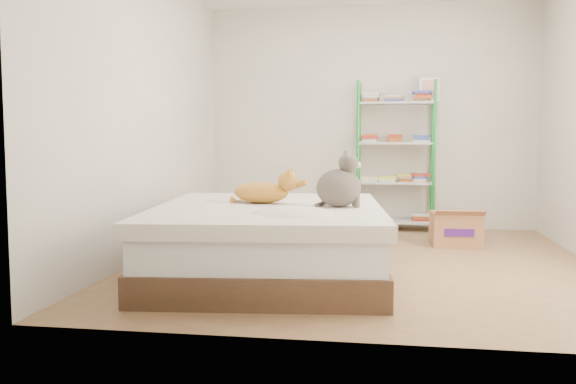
% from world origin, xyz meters
% --- Properties ---
extents(room, '(3.81, 4.21, 2.61)m').
position_xyz_m(room, '(0.00, 0.00, 1.30)').
color(room, '#99774D').
rests_on(room, ground).
extents(bed, '(1.90, 2.28, 0.54)m').
position_xyz_m(bed, '(-0.70, -0.63, 0.27)').
color(bed, '#432E22').
rests_on(bed, ground).
extents(orange_cat, '(0.57, 0.36, 0.21)m').
position_xyz_m(orange_cat, '(-0.79, -0.47, 0.65)').
color(orange_cat, gold).
rests_on(orange_cat, bed).
extents(grey_cat, '(0.41, 0.36, 0.41)m').
position_xyz_m(grey_cat, '(-0.16, -0.65, 0.75)').
color(grey_cat, '#73665B').
rests_on(grey_cat, bed).
extents(shelf_unit, '(0.92, 0.36, 1.74)m').
position_xyz_m(shelf_unit, '(0.31, 1.88, 0.84)').
color(shelf_unit, green).
rests_on(shelf_unit, ground).
extents(cardboard_box, '(0.49, 0.47, 0.38)m').
position_xyz_m(cardboard_box, '(0.88, 0.93, 0.17)').
color(cardboard_box, '#B27647').
rests_on(cardboard_box, ground).
extents(white_bin, '(0.31, 0.27, 0.34)m').
position_xyz_m(white_bin, '(-1.48, 1.85, 0.17)').
color(white_bin, white).
rests_on(white_bin, ground).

